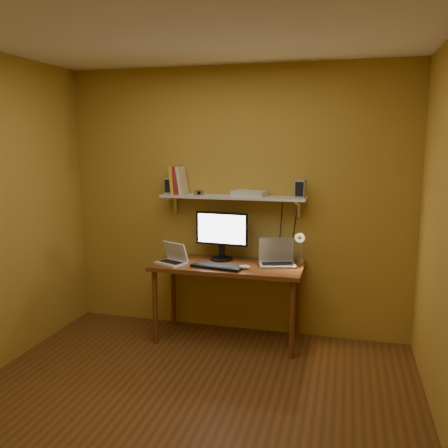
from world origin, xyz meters
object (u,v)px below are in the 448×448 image
(keyboard, at_px, (217,266))
(speaker_left, at_px, (170,186))
(laptop, at_px, (277,258))
(speaker_right, at_px, (300,189))
(monitor, at_px, (222,233))
(netbook, at_px, (173,258))
(desk, at_px, (228,273))
(router, at_px, (249,193))
(wall_shelf, at_px, (233,197))
(shelf_camera, at_px, (199,193))
(desk_lamp, at_px, (301,243))
(mouse, at_px, (244,267))

(keyboard, xyz_separation_m, speaker_left, (-0.58, 0.35, 0.69))
(laptop, bearing_deg, speaker_right, 9.76)
(monitor, height_order, netbook, monitor)
(speaker_left, xyz_separation_m, speaker_right, (1.28, -0.01, 0.00))
(netbook, bearing_deg, desk, 36.10)
(speaker_left, height_order, router, speaker_left)
(wall_shelf, bearing_deg, netbook, -149.87)
(shelf_camera, relative_size, router, 0.32)
(desk, bearing_deg, speaker_left, 162.36)
(monitor, relative_size, speaker_left, 3.21)
(desk_lamp, distance_m, speaker_left, 1.39)
(mouse, bearing_deg, wall_shelf, 106.31)
(desk_lamp, height_order, speaker_left, speaker_left)
(desk, relative_size, desk_lamp, 3.73)
(keyboard, bearing_deg, shelf_camera, 143.55)
(desk, relative_size, router, 4.50)
(wall_shelf, distance_m, desk_lamp, 0.77)
(netbook, height_order, speaker_right, speaker_right)
(keyboard, bearing_deg, router, 67.50)
(wall_shelf, height_order, laptop, wall_shelf)
(wall_shelf, xyz_separation_m, desk_lamp, (0.66, -0.07, -0.40))
(laptop, xyz_separation_m, netbook, (-0.95, -0.20, -0.01))
(desk, relative_size, netbook, 4.27)
(wall_shelf, height_order, mouse, wall_shelf)
(laptop, relative_size, router, 1.22)
(mouse, xyz_separation_m, speaker_left, (-0.83, 0.33, 0.69))
(shelf_camera, bearing_deg, router, 10.05)
(laptop, height_order, speaker_right, speaker_right)
(desk, bearing_deg, keyboard, -112.71)
(desk, distance_m, monitor, 0.39)
(keyboard, relative_size, speaker_right, 2.83)
(mouse, distance_m, speaker_left, 1.12)
(netbook, distance_m, desk_lamp, 1.20)
(monitor, bearing_deg, keyboard, -78.54)
(wall_shelf, xyz_separation_m, speaker_right, (0.64, -0.00, 0.10))
(keyboard, height_order, shelf_camera, shelf_camera)
(netbook, relative_size, keyboard, 0.70)
(laptop, xyz_separation_m, mouse, (-0.26, -0.22, -0.05))
(laptop, relative_size, desk_lamp, 1.01)
(desk_lamp, bearing_deg, desk, -169.19)
(desk, relative_size, monitor, 2.70)
(netbook, height_order, mouse, netbook)
(netbook, bearing_deg, router, 49.39)
(monitor, distance_m, laptop, 0.58)
(desk_lamp, xyz_separation_m, speaker_left, (-1.30, 0.08, 0.50))
(monitor, xyz_separation_m, keyboard, (0.04, -0.30, -0.25))
(shelf_camera, bearing_deg, mouse, -25.87)
(wall_shelf, distance_m, router, 0.17)
(wall_shelf, relative_size, speaker_right, 8.40)
(speaker_right, bearing_deg, desk, -155.85)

